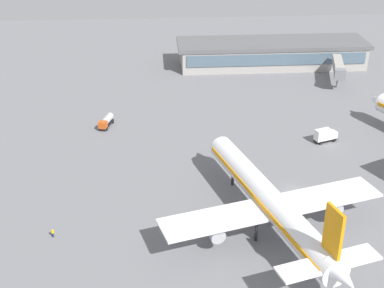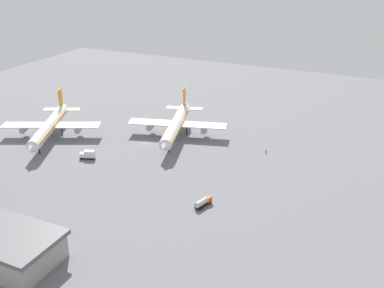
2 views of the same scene
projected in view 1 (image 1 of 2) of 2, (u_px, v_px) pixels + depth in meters
ground at (294, 191)px, 109.65m from camera, size 288.00×288.00×0.00m
terminal_building at (272, 53)px, 177.78m from camera, size 61.61×16.54×8.09m
airplane_at_gate at (269, 200)px, 96.12m from camera, size 41.28×50.45×15.65m
fuel_truck at (106, 121)px, 136.44m from camera, size 3.58×6.58×2.50m
catering_truck at (325, 135)px, 128.67m from camera, size 5.91×3.66×3.30m
ground_crew_worker at (53, 233)px, 95.63m from camera, size 0.52×0.51×1.67m
jet_bridge at (338, 67)px, 162.00m from camera, size 6.61×16.50×6.74m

